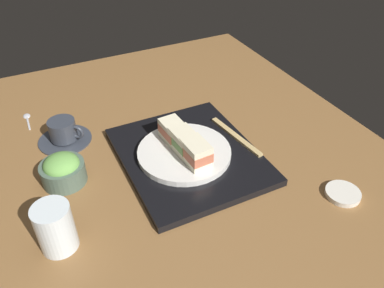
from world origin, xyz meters
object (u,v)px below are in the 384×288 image
Objects in this scene: drinking_glass at (55,228)px; coffee_cup at (64,133)px; sandwich_far at (173,131)px; salad_bowl at (63,170)px; chopsticks_pair at (236,136)px; sandwich_middle at (184,141)px; sandwich_plate at (184,152)px; teaspoon at (27,117)px; sandwich_near at (196,153)px; small_sauce_dish at (343,194)px.

coffee_cup is at bearing -13.23° from drinking_glass.
sandwich_far reaches higher than salad_bowl.
sandwich_middle is at bearing 92.03° from chopsticks_pair.
sandwich_middle is (-0.00, 0.00, 3.42)cm from sandwich_plate.
salad_bowl is at bearing 78.70° from sandwich_middle.
teaspoon is at bearing 52.48° from chopsticks_pair.
drinking_glass reaches higher than sandwich_middle.
drinking_glass is at bearing 119.04° from sandwich_far.
salad_bowl is at bearing 69.03° from sandwich_near.
teaspoon is (63.60, 58.95, -0.23)cm from small_sauce_dish.
sandwich_far is (10.68, 1.03, -0.35)cm from sandwich_near.
small_sauce_dish is at bearing -135.07° from sandwich_plate.
sandwich_plate is at bearing -174.47° from sandwich_far.
small_sauce_dish is (-21.23, -25.99, -5.55)cm from sandwich_near.
sandwich_near is at bearing 111.97° from chopsticks_pair.
sandwich_plate is at bearing -69.04° from drinking_glass.
chopsticks_pair is 1.39× the size of coffee_cup.
sandwich_middle is 0.77× the size of salad_bowl.
chopsticks_pair is (0.53, -15.08, -0.38)cm from sandwich_plate.
drinking_glass is (-33.90, 7.97, 2.62)cm from coffee_cup.
salad_bowl is at bearing 78.70° from sandwich_plate.
drinking_glass is 49.80cm from teaspoon.
chopsticks_pair is at bearing -127.52° from teaspoon.
sandwich_far is at bearing -134.79° from teaspoon.
teaspoon is at bearing 37.88° from sandwich_near.
coffee_cup is at bearing 43.42° from sandwich_near.
sandwich_near is at bearing -174.47° from sandwich_plate.
sandwich_near reaches higher than sandwich_far.
sandwich_plate is 49.28cm from teaspoon.
salad_bowl reaches higher than chopsticks_pair.
sandwich_middle is 5.37cm from sandwich_far.
sandwich_middle is 37.92cm from small_sauce_dish.
chopsticks_pair reaches higher than teaspoon.
teaspoon is at bearing 7.97° from salad_bowl.
sandwich_near is 16.19cm from chopsticks_pair.
salad_bowl is 18.82cm from drinking_glass.
sandwich_far is 45.31cm from teaspoon.
sandwich_near is 0.74× the size of drinking_glass.
small_sauce_dish is at bearing -135.07° from sandwich_middle.
sandwich_middle is at bearing 5.53° from sandwich_near.
small_sauce_dish is 86.72cm from teaspoon.
teaspoon is at bearing 45.21° from sandwich_far.
teaspoon is (31.42, 4.40, -3.04)cm from salad_bowl.
small_sauce_dish is 0.86× the size of teaspoon.
chopsticks_pair is (-4.81, -15.60, -3.59)cm from sandwich_far.
drinking_glass reaches higher than chopsticks_pair.
sandwich_middle reaches higher than chopsticks_pair.
sandwich_far reaches higher than sandwich_plate.
sandwich_middle is 0.76× the size of drinking_glass.
small_sauce_dish is at bearing -137.17° from teaspoon.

